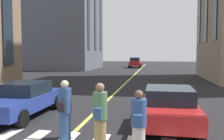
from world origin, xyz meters
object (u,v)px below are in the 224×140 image
(car_red_far, at_px, (169,105))
(car_blue_mid, at_px, (23,99))
(car_red_near, at_px, (135,62))
(pedestrian_companion, at_px, (139,124))
(pedestrian_far, at_px, (65,110))
(pedestrian_near, at_px, (100,117))

(car_red_far, xyz_separation_m, car_blue_mid, (0.23, 5.84, 0.00))
(car_red_near, xyz_separation_m, pedestrian_companion, (-38.74, -3.40, -0.13))
(car_red_near, xyz_separation_m, car_blue_mid, (-35.59, 1.57, -0.27))
(pedestrian_companion, bearing_deg, car_blue_mid, 57.70)
(car_red_far, bearing_deg, car_blue_mid, 87.71)
(car_red_near, height_order, car_blue_mid, car_red_near)
(car_blue_mid, bearing_deg, pedestrian_far, -130.73)
(car_red_near, relative_size, car_blue_mid, 1.07)
(car_red_near, relative_size, pedestrian_companion, 2.82)
(car_red_near, distance_m, car_blue_mid, 35.63)
(pedestrian_companion, bearing_deg, car_red_near, 5.02)
(car_red_far, relative_size, pedestrian_near, 2.45)
(pedestrian_companion, bearing_deg, pedestrian_far, 71.08)
(pedestrian_near, xyz_separation_m, pedestrian_far, (0.56, 1.18, -0.01))
(pedestrian_near, bearing_deg, car_red_near, 3.55)
(car_blue_mid, xyz_separation_m, pedestrian_far, (-2.39, -2.78, 0.19))
(car_blue_mid, bearing_deg, pedestrian_near, -126.68)
(pedestrian_far, bearing_deg, car_red_far, -54.89)
(car_blue_mid, height_order, pedestrian_far, pedestrian_far)
(car_red_near, bearing_deg, pedestrian_far, -178.18)
(car_blue_mid, xyz_separation_m, pedestrian_near, (-2.95, -3.96, 0.20))
(car_red_far, xyz_separation_m, pedestrian_companion, (-2.91, 0.87, 0.13))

